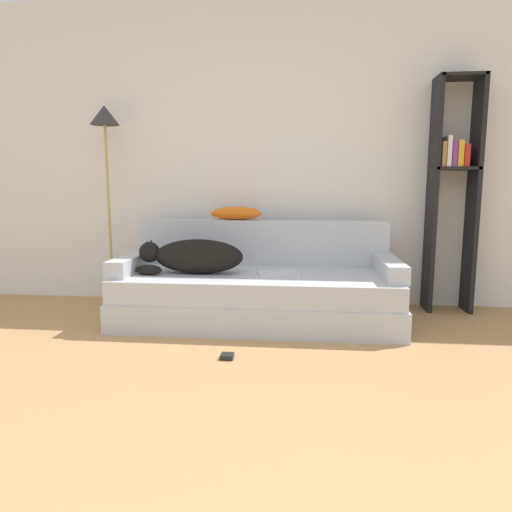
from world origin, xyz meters
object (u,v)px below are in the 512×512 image
Objects in this scene: couch at (257,297)px; dog at (193,256)px; laptop at (278,273)px; throw_pillow at (236,213)px; bookshelf at (453,184)px; power_adapter at (227,356)px; floor_lamp at (106,147)px.

dog is (-0.49, -0.07, 0.33)m from couch.
throw_pillow is (-0.39, 0.45, 0.43)m from laptop.
couch is 6.17× the size of laptop.
dog is at bearing -172.33° from couch.
couch is 1.88m from bookshelf.
couch is at bearing 82.82° from power_adapter.
couch is at bearing -61.22° from throw_pillow.
dog is 1.32m from floor_lamp.
bookshelf reaches higher than power_adapter.
couch is at bearing -16.48° from floor_lamp.
floor_lamp is at bearing 135.70° from power_adapter.
couch is 2.64× the size of dog.
laptop is at bearing -49.09° from throw_pillow.
dog is 0.63m from throw_pillow.
bookshelf is 1.11× the size of floor_lamp.
dog is 0.42× the size of bookshelf.
bookshelf reaches higher than throw_pillow.
throw_pillow is 0.23× the size of bookshelf.
throw_pillow reaches higher than dog.
throw_pillow is 1.27m from floor_lamp.
floor_lamp is at bearing -178.25° from bookshelf.
dog is at bearing -164.96° from bookshelf.
floor_lamp is (-1.53, 0.44, 1.00)m from laptop.
bookshelf reaches higher than dog.
laptop reaches higher than power_adapter.
throw_pillow is (-0.23, 0.41, 0.64)m from couch.
laptop is at bearing 71.08° from power_adapter.
couch is 0.27m from laptop.
bookshelf is 2.97m from floor_lamp.
floor_lamp is at bearing -179.48° from throw_pillow.
dog reaches higher than couch.
dog is 1.85× the size of throw_pillow.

